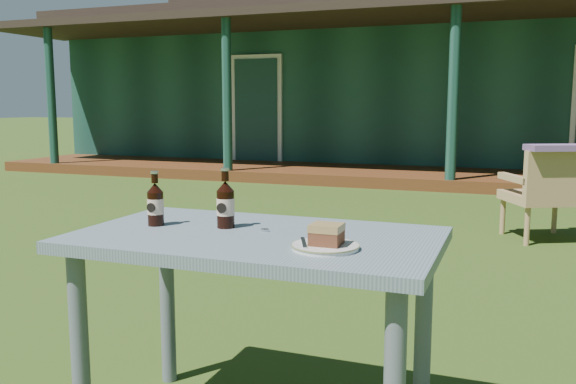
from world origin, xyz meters
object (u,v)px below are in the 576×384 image
at_px(cafe_table, 257,263).
at_px(cola_bottle_far, 155,204).
at_px(armchair_left, 548,190).
at_px(cake_slice, 327,234).
at_px(plate, 325,246).
at_px(cola_bottle_near, 225,204).

distance_m(cafe_table, cola_bottle_far, 0.43).
xyz_separation_m(cafe_table, cola_bottle_far, (-0.39, 0.01, 0.18)).
bearing_deg(armchair_left, cake_slice, -101.66).
xyz_separation_m(plate, cola_bottle_near, (-0.42, 0.18, 0.08)).
height_order(cafe_table, cola_bottle_far, cola_bottle_far).
relative_size(plate, cola_bottle_far, 1.05).
xyz_separation_m(cola_bottle_near, armchair_left, (1.21, 3.61, -0.37)).
distance_m(cola_bottle_near, armchair_left, 3.83).
bearing_deg(plate, cake_slice, -5.28).
distance_m(cola_bottle_near, cola_bottle_far, 0.26).
relative_size(cafe_table, cake_slice, 13.04).
distance_m(cafe_table, cake_slice, 0.34).
bearing_deg(cafe_table, plate, -24.15).
xyz_separation_m(plate, cola_bottle_far, (-0.67, 0.13, 0.07)).
relative_size(cafe_table, cola_bottle_far, 6.18).
bearing_deg(plate, cafe_table, 155.85).
distance_m(cake_slice, cola_bottle_near, 0.46).
height_order(cola_bottle_near, armchair_left, cola_bottle_near).
relative_size(plate, cake_slice, 2.22).
height_order(plate, cola_bottle_far, cola_bottle_far).
bearing_deg(cola_bottle_near, cake_slice, -23.36).
bearing_deg(cafe_table, cola_bottle_near, 157.83).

